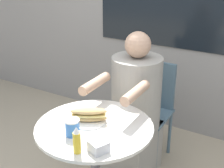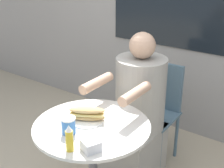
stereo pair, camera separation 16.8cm
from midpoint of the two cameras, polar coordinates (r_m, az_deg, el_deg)
The scene contains 7 objects.
cafe_table at distance 2.05m, azimuth -1.18°, elevation -12.33°, with size 0.73×0.73×0.75m.
diner_chair at distance 2.75m, azimuth 10.16°, elevation -3.55°, with size 0.39×0.39×0.87m.
seated_diner at distance 2.47m, azimuth 6.57°, elevation -6.56°, with size 0.39×0.70×1.21m.
sandwich_on_plate at distance 1.96m, azimuth -2.13°, elevation -5.74°, with size 0.23×0.22×0.09m.
drink_cup at distance 1.84m, azimuth -5.36°, elevation -7.60°, with size 0.09×0.09×0.10m.
napkin_box at distance 1.69m, azimuth -0.99°, elevation -11.25°, with size 0.12×0.12×0.06m.
condiment_bottle at distance 1.67m, azimuth -4.92°, elevation -9.96°, with size 0.04×0.04×0.15m.
Camera 2 is at (1.08, -1.28, 1.73)m, focal length 50.00 mm.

